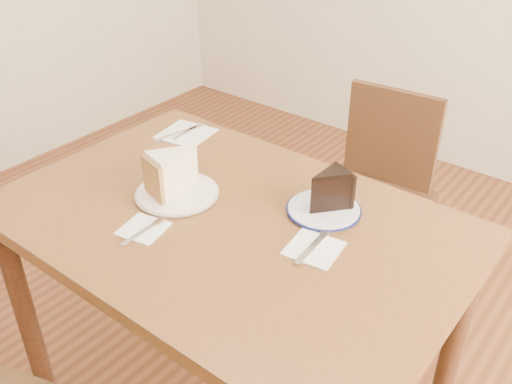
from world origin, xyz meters
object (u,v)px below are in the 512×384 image
object	(u,v)px
plate_navy	(324,210)
carrot_cake	(177,172)
table	(229,248)
chair_far	(372,194)
chocolate_cake	(327,193)
plate_cream	(177,193)

from	to	relation	value
plate_navy	carrot_cake	distance (m)	0.41
plate_navy	carrot_cake	xyz separation A→B (m)	(-0.37, -0.17, 0.06)
table	plate_navy	size ratio (longest dim) A/B	6.41
carrot_cake	table	bearing A→B (deg)	13.26
chair_far	table	bearing A→B (deg)	82.14
table	plate_navy	distance (m)	0.27
chocolate_cake	chair_far	bearing A→B (deg)	-55.87
chair_far	plate_navy	bearing A→B (deg)	98.55
table	plate_cream	world-z (taller)	plate_cream
plate_cream	table	bearing A→B (deg)	1.71
plate_cream	carrot_cake	distance (m)	0.06
chair_far	carrot_cake	xyz separation A→B (m)	(-0.23, -0.75, 0.36)
table	carrot_cake	size ratio (longest dim) A/B	9.03
table	chair_far	bearing A→B (deg)	86.83
chocolate_cake	plate_navy	bearing A→B (deg)	48.32
chocolate_cake	table	bearing A→B (deg)	64.20
table	chocolate_cake	size ratio (longest dim) A/B	11.50
plate_cream	plate_navy	world-z (taller)	same
chair_far	chocolate_cake	size ratio (longest dim) A/B	7.91
chair_far	chocolate_cake	distance (m)	0.69
plate_cream	carrot_cake	bearing A→B (deg)	122.76
chair_far	chocolate_cake	world-z (taller)	chocolate_cake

